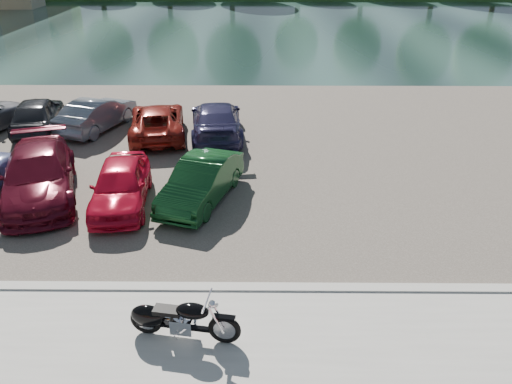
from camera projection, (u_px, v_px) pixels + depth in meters
ground at (217, 354)px, 10.00m from camera, size 200.00×200.00×0.00m
kerb at (224, 288)px, 11.75m from camera, size 60.00×0.30×0.14m
parking_lot at (239, 147)px, 19.77m from camera, size 60.00×18.00×0.04m
river at (251, 27)px, 45.56m from camera, size 120.00×40.00×0.00m
motorcycle at (174, 319)px, 10.10m from camera, size 2.32×0.80×1.05m
car_3 at (38, 175)px, 15.63m from camera, size 3.68×5.62×1.51m
car_4 at (121, 185)px, 15.18m from camera, size 2.04×4.16×1.36m
car_5 at (201, 181)px, 15.42m from camera, size 2.55×4.27×1.33m
car_8 at (37, 114)px, 21.05m from camera, size 2.51×4.52×1.45m
car_9 at (97, 114)px, 21.22m from camera, size 2.71×4.35×1.35m
car_10 at (157, 121)px, 20.52m from camera, size 2.88×4.94×1.29m
car_11 at (216, 120)px, 20.38m from camera, size 2.50×5.14×1.44m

